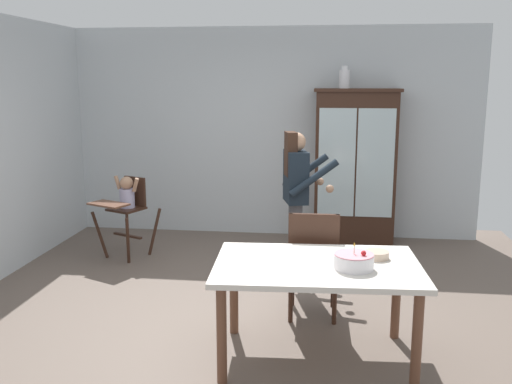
# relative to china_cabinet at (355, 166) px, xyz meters

# --- Properties ---
(ground_plane) EXTENTS (6.24, 6.24, 0.00)m
(ground_plane) POSITION_rel_china_cabinet_xyz_m (-1.07, -2.37, -0.97)
(ground_plane) COLOR #66564C
(wall_back) EXTENTS (5.32, 0.06, 2.70)m
(wall_back) POSITION_rel_china_cabinet_xyz_m (-1.07, 0.26, 0.38)
(wall_back) COLOR silver
(wall_back) RESTS_ON ground_plane
(china_cabinet) EXTENTS (1.05, 0.48, 1.93)m
(china_cabinet) POSITION_rel_china_cabinet_xyz_m (0.00, 0.00, 0.00)
(china_cabinet) COLOR #382116
(china_cabinet) RESTS_ON ground_plane
(ceramic_vase) EXTENTS (0.13, 0.13, 0.27)m
(ceramic_vase) POSITION_rel_china_cabinet_xyz_m (-0.16, 0.00, 1.08)
(ceramic_vase) COLOR white
(ceramic_vase) RESTS_ON china_cabinet
(high_chair_with_toddler) EXTENTS (0.76, 0.83, 0.95)m
(high_chair_with_toddler) POSITION_rel_china_cabinet_xyz_m (-2.63, -0.97, -0.32)
(high_chair_with_toddler) COLOR #382116
(high_chair_with_toddler) RESTS_ON ground_plane
(adult_person) EXTENTS (0.59, 0.58, 1.53)m
(adult_person) POSITION_rel_china_cabinet_xyz_m (-0.65, -1.48, -0.00)
(adult_person) COLOR #47474C
(adult_person) RESTS_ON ground_plane
(dining_table) EXTENTS (1.53, 1.04, 0.74)m
(dining_table) POSITION_rel_china_cabinet_xyz_m (-0.40, -3.15, -0.32)
(dining_table) COLOR silver
(dining_table) RESTS_ON ground_plane
(birthday_cake) EXTENTS (0.28, 0.28, 0.19)m
(birthday_cake) POSITION_rel_china_cabinet_xyz_m (-0.15, -3.24, -0.18)
(birthday_cake) COLOR white
(birthday_cake) RESTS_ON dining_table
(serving_bowl) EXTENTS (0.18, 0.18, 0.05)m
(serving_bowl) POSITION_rel_china_cabinet_xyz_m (0.03, -2.98, -0.20)
(serving_bowl) COLOR #C6AD93
(serving_bowl) RESTS_ON dining_table
(dining_chair_far_side) EXTENTS (0.45, 0.45, 0.96)m
(dining_chair_far_side) POSITION_rel_china_cabinet_xyz_m (-0.45, -2.46, -0.42)
(dining_chair_far_side) COLOR #382116
(dining_chair_far_side) RESTS_ON ground_plane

